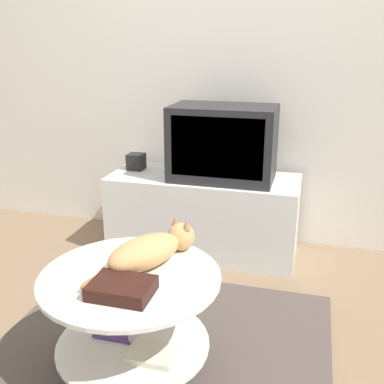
% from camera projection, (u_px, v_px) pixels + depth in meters
% --- Properties ---
extents(ground_plane, '(12.00, 12.00, 0.00)m').
position_uv_depth(ground_plane, '(155.00, 362.00, 1.92)').
color(ground_plane, '#7F664C').
extents(wall_back, '(8.00, 0.05, 2.60)m').
position_uv_depth(wall_back, '(228.00, 42.00, 2.82)').
color(wall_back, silver).
rests_on(wall_back, ground_plane).
extents(rug, '(1.46, 1.40, 0.02)m').
position_uv_depth(rug, '(155.00, 360.00, 1.92)').
color(rug, '#4C423D').
rests_on(rug, ground_plane).
extents(tv_stand, '(1.18, 0.47, 0.50)m').
position_uv_depth(tv_stand, '(203.00, 214.00, 2.88)').
color(tv_stand, silver).
rests_on(tv_stand, ground_plane).
extents(tv, '(0.62, 0.38, 0.45)m').
position_uv_depth(tv, '(223.00, 143.00, 2.69)').
color(tv, '#232326').
rests_on(tv, tv_stand).
extents(speaker, '(0.10, 0.10, 0.10)m').
position_uv_depth(speaker, '(136.00, 162.00, 2.94)').
color(speaker, black).
rests_on(speaker, tv_stand).
extents(coffee_table, '(0.70, 0.70, 0.44)m').
position_uv_depth(coffee_table, '(132.00, 310.00, 1.77)').
color(coffee_table, '#B2B2B7').
rests_on(coffee_table, rug).
extents(dvd_box, '(0.22, 0.17, 0.05)m').
position_uv_depth(dvd_box, '(122.00, 288.00, 1.58)').
color(dvd_box, black).
rests_on(dvd_box, coffee_table).
extents(cat, '(0.31, 0.51, 0.14)m').
position_uv_depth(cat, '(151.00, 249.00, 1.80)').
color(cat, tan).
rests_on(cat, coffee_table).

